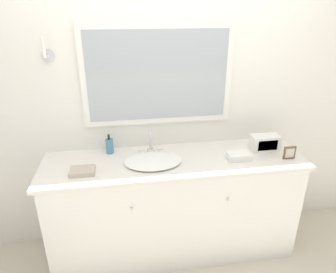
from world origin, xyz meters
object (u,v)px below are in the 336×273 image
soap_bottle (110,146)px  appliance_box (265,143)px  sink_basin (153,160)px  picture_frame (290,153)px

soap_bottle → appliance_box: 1.28m
sink_basin → picture_frame: sink_basin is taller
sink_basin → picture_frame: bearing=-6.0°
appliance_box → picture_frame: bearing=-57.7°
soap_bottle → appliance_box: (1.28, -0.15, 0.00)m
soap_bottle → picture_frame: bearing=-13.4°
sink_basin → soap_bottle: 0.40m
soap_bottle → picture_frame: 1.43m
appliance_box → picture_frame: size_ratio=2.21×
soap_bottle → appliance_box: soap_bottle is taller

